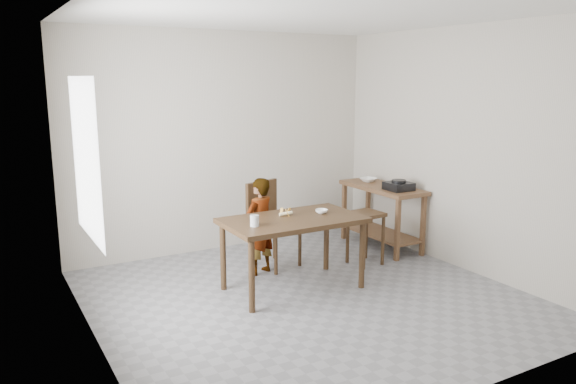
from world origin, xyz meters
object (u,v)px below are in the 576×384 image
stool (365,238)px  child (259,226)px  prep_counter (382,216)px  dining_chair (275,225)px  dining_table (293,254)px

stool → child: bearing=165.4°
prep_counter → dining_chair: bearing=179.7°
child → stool: 1.28m
child → stool: bearing=144.4°
prep_counter → dining_chair: (-1.54, 0.01, 0.09)m
dining_table → dining_chair: 0.74m
dining_table → stool: bearing=13.3°
dining_chair → stool: dining_chair is taller
dining_table → prep_counter: size_ratio=1.17×
child → dining_chair: (0.26, 0.13, -0.05)m
prep_counter → stool: 0.74m
dining_table → stool: 1.16m
prep_counter → child: (-1.81, -0.12, 0.14)m
dining_chair → stool: bearing=-43.1°
dining_table → stool: size_ratio=2.27×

